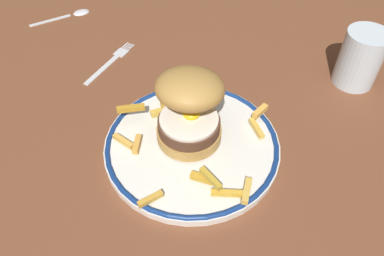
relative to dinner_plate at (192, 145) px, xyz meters
The scene contains 7 objects.
ground_plane 6.91cm from the dinner_plate, 141.88° to the left, with size 144.71×107.16×4.00cm, color brown.
dinner_plate is the anchor object (origin of this frame).
burger 6.62cm from the dinner_plate, 103.48° to the left, with size 12.35×13.04×11.47cm.
fries_pile 2.13cm from the dinner_plate, 141.23° to the left, with size 23.90×22.94×2.58cm.
water_glass 33.48cm from the dinner_plate, 31.79° to the left, with size 7.29×7.29×10.14cm.
fork 26.62cm from the dinner_plate, 129.15° to the left, with size 7.38×13.62×0.36cm.
spoon 46.89cm from the dinner_plate, 127.17° to the left, with size 12.16×8.54×0.90cm.
Camera 1 is at (6.97, -41.16, 45.18)cm, focal length 35.47 mm.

